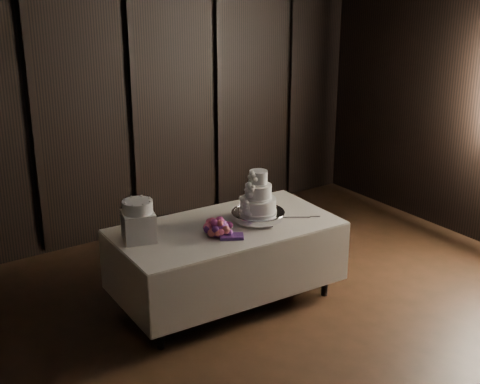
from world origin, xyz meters
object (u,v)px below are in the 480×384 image
display_table (226,261)px  box_pedestal (139,226)px  cake_stand (258,216)px  bouquet (219,227)px  small_cake (138,207)px  wedding_cake (257,197)px

display_table → box_pedestal: 0.92m
cake_stand → box_pedestal: (-1.08, 0.22, 0.08)m
bouquet → small_cake: 0.72m
cake_stand → small_cake: (-1.08, 0.22, 0.26)m
box_pedestal → display_table: bearing=-11.6°
box_pedestal → bouquet: bearing=-25.3°
cake_stand → box_pedestal: size_ratio=1.86×
wedding_cake → small_cake: bearing=154.8°
display_table → bouquet: bouquet is taller
display_table → box_pedestal: box_pedestal is taller
small_cake → box_pedestal: bearing=0.0°
wedding_cake → bouquet: bearing=174.3°
display_table → wedding_cake: bearing=-14.0°
display_table → small_cake: bearing=170.9°
bouquet → small_cake: size_ratio=1.64×
wedding_cake → display_table: bearing=151.3°
display_table → cake_stand: 0.50m
cake_stand → wedding_cake: 0.20m
wedding_cake → small_cake: size_ratio=1.52×
wedding_cake → bouquet: (-0.43, -0.05, -0.17)m
display_table → small_cake: 1.02m
bouquet → wedding_cake: bearing=6.6°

